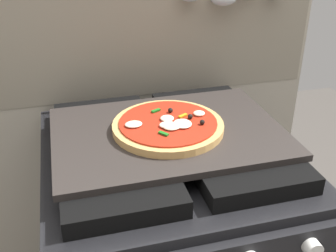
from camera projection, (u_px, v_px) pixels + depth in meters
kitchen_backsplash at (142, 116)px, 1.32m from camera, size 1.10×0.09×1.55m
baking_tray at (168, 133)px, 0.98m from camera, size 0.54×0.38×0.02m
pizza_left at (167, 125)px, 0.97m from camera, size 0.26×0.26×0.03m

